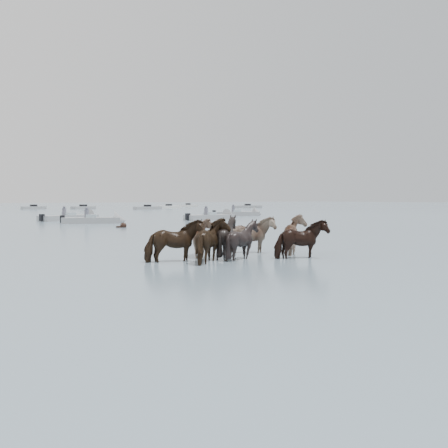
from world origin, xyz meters
TOP-DOWN VIEW (x-y plane):
  - ground at (0.00, 0.00)m, footprint 400.00×400.00m
  - pony_herd at (-1.29, -0.47)m, footprint 6.84×3.71m
  - swimming_pony at (2.01, 18.04)m, footprint 0.72×0.44m
  - motorboat_b at (2.81, 24.51)m, footprint 5.17×3.44m
  - motorboat_c at (2.88, 31.28)m, footprint 6.15×3.60m
  - motorboat_d at (14.24, 25.11)m, footprint 5.61×2.00m
  - motorboat_e at (22.04, 31.62)m, footprint 5.74×3.55m

SIDE VIEW (x-z plane):
  - ground at x=0.00m, z-range 0.00..0.00m
  - swimming_pony at x=2.01m, z-range -0.12..0.32m
  - motorboat_c at x=2.88m, z-range -0.74..1.18m
  - motorboat_e at x=22.04m, z-range -0.73..1.19m
  - motorboat_d at x=14.24m, z-range -0.73..1.19m
  - motorboat_b at x=2.81m, z-range -0.73..1.19m
  - pony_herd at x=-1.29m, z-range -0.23..1.40m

